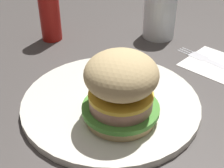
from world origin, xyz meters
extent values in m
plane|color=#47423F|center=(0.00, 0.00, 0.00)|extent=(1.60, 1.60, 0.00)
cylinder|color=silver|center=(0.02, 0.00, 0.01)|extent=(0.28, 0.28, 0.01)
cylinder|color=tan|center=(0.04, 0.04, 0.02)|extent=(0.10, 0.10, 0.01)
cylinder|color=#4C9338|center=(0.04, 0.04, 0.03)|extent=(0.11, 0.11, 0.01)
cylinder|color=tan|center=(0.04, 0.04, 0.04)|extent=(0.09, 0.09, 0.02)
cylinder|color=yellow|center=(0.04, 0.04, 0.05)|extent=(0.09, 0.09, 0.01)
ellipsoid|color=tan|center=(0.04, 0.04, 0.09)|extent=(0.10, 0.10, 0.06)
cylinder|color=gold|center=(-0.02, -0.06, 0.02)|extent=(0.06, 0.04, 0.01)
cylinder|color=#E5B251|center=(-0.04, -0.05, 0.02)|extent=(0.07, 0.04, 0.01)
cylinder|color=#E5B251|center=(-0.02, -0.03, 0.02)|extent=(0.03, 0.07, 0.01)
cylinder|color=gold|center=(-0.02, -0.02, 0.02)|extent=(0.05, 0.02, 0.01)
cylinder|color=gold|center=(-0.02, -0.04, 0.02)|extent=(0.04, 0.07, 0.01)
cylinder|color=gold|center=(-0.06, -0.05, 0.02)|extent=(0.06, 0.02, 0.01)
cylinder|color=gold|center=(-0.06, -0.05, 0.02)|extent=(0.07, 0.01, 0.01)
cube|color=white|center=(-0.22, 0.02, 0.00)|extent=(0.13, 0.13, 0.00)
cube|color=silver|center=(-0.21, -0.02, 0.00)|extent=(0.03, 0.04, 0.00)
cylinder|color=silver|center=(-0.22, -0.05, 0.00)|extent=(0.01, 0.03, 0.00)
cylinder|color=silver|center=(-0.21, -0.05, 0.00)|extent=(0.01, 0.03, 0.00)
cylinder|color=silver|center=(-0.20, -0.05, 0.00)|extent=(0.01, 0.03, 0.00)
cylinder|color=silver|center=(-0.22, -0.14, 0.05)|extent=(0.07, 0.07, 0.10)
cylinder|color=orange|center=(-0.22, -0.14, 0.04)|extent=(0.06, 0.06, 0.07)
cylinder|color=#B21914|center=(-0.02, -0.27, 0.07)|extent=(0.04, 0.04, 0.14)
camera|label=1|loc=(0.26, 0.31, 0.30)|focal=49.67mm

